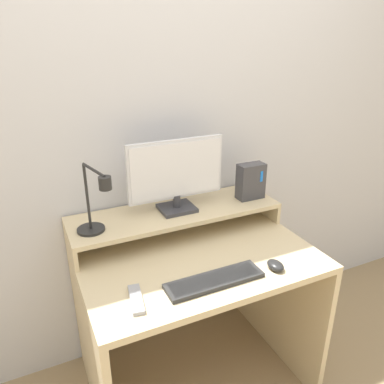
{
  "coord_description": "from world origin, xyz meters",
  "views": [
    {
      "loc": [
        -0.63,
        -0.93,
        1.66
      ],
      "look_at": [
        0.0,
        0.41,
        1.04
      ],
      "focal_mm": 35.0,
      "sensor_mm": 36.0,
      "label": 1
    }
  ],
  "objects": [
    {
      "name": "mouse",
      "position": [
        0.24,
        0.11,
        0.78
      ],
      "size": [
        0.06,
        0.08,
        0.03
      ],
      "color": "black",
      "rests_on": "desk"
    },
    {
      "name": "desk",
      "position": [
        0.0,
        0.37,
        0.52
      ],
      "size": [
        1.03,
        0.75,
        0.76
      ],
      "color": "beige",
      "rests_on": "ground_plane"
    },
    {
      "name": "wall_back",
      "position": [
        0.0,
        0.78,
        1.25
      ],
      "size": [
        6.0,
        0.05,
        2.5
      ],
      "color": "silver",
      "rests_on": "ground_plane"
    },
    {
      "name": "monitor_shelf",
      "position": [
        0.0,
        0.59,
        0.86
      ],
      "size": [
        1.03,
        0.31,
        0.11
      ],
      "color": "beige",
      "rests_on": "desk"
    },
    {
      "name": "remote_control",
      "position": [
        -0.34,
        0.16,
        0.77
      ],
      "size": [
        0.07,
        0.17,
        0.02
      ],
      "color": "#99999E",
      "rests_on": "desk"
    },
    {
      "name": "keyboard",
      "position": [
        -0.03,
        0.14,
        0.77
      ],
      "size": [
        0.4,
        0.11,
        0.02
      ],
      "color": "#282828",
      "rests_on": "desk"
    },
    {
      "name": "monitor",
      "position": [
        0.01,
        0.59,
        1.06
      ],
      "size": [
        0.47,
        0.15,
        0.35
      ],
      "color": "#38383D",
      "rests_on": "monitor_shelf"
    },
    {
      "name": "desk_lamp",
      "position": [
        -0.4,
        0.49,
        1.01
      ],
      "size": [
        0.13,
        0.27,
        0.31
      ],
      "color": "black",
      "rests_on": "monitor_shelf"
    },
    {
      "name": "router_dock",
      "position": [
        0.41,
        0.57,
        0.97
      ],
      "size": [
        0.14,
        0.08,
        0.19
      ],
      "color": "#3D3D42",
      "rests_on": "monitor_shelf"
    }
  ]
}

